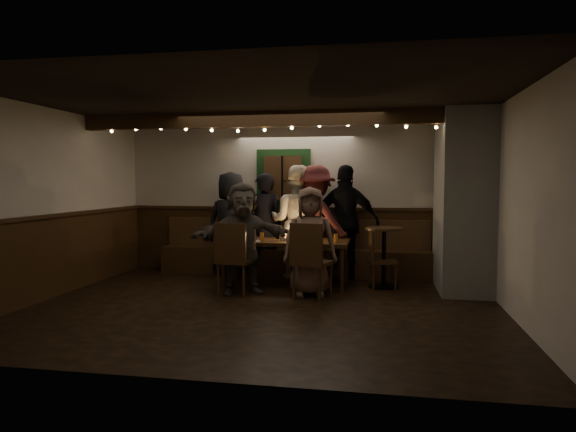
% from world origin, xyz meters
% --- Properties ---
extents(room, '(6.02, 5.01, 2.62)m').
position_xyz_m(room, '(1.07, 1.42, 1.07)').
color(room, black).
rests_on(room, ground).
extents(dining_table, '(1.93, 0.83, 0.84)m').
position_xyz_m(dining_table, '(0.03, 1.40, 0.63)').
color(dining_table, black).
rests_on(dining_table, ground).
extents(chair_near_left, '(0.51, 0.51, 1.03)m').
position_xyz_m(chair_near_left, '(-0.55, 0.51, 0.58)').
color(chair_near_left, black).
rests_on(chair_near_left, ground).
extents(chair_near_right, '(0.59, 0.59, 1.04)m').
position_xyz_m(chair_near_right, '(0.53, 0.48, 0.59)').
color(chair_near_right, black).
rests_on(chair_near_right, ground).
extents(chair_end, '(0.44, 0.44, 0.88)m').
position_xyz_m(chair_end, '(1.43, 1.35, 0.49)').
color(chair_end, black).
rests_on(chair_end, ground).
extents(high_top, '(0.57, 0.57, 0.90)m').
position_xyz_m(high_top, '(1.53, 1.47, 0.57)').
color(high_top, black).
rests_on(high_top, ground).
extents(person_a, '(0.89, 0.61, 1.76)m').
position_xyz_m(person_a, '(-1.04, 2.06, 0.88)').
color(person_a, black).
rests_on(person_a, ground).
extents(person_b, '(0.74, 0.63, 1.73)m').
position_xyz_m(person_b, '(-0.48, 2.13, 0.87)').
color(person_b, black).
rests_on(person_b, ground).
extents(person_c, '(0.99, 0.82, 1.86)m').
position_xyz_m(person_c, '(0.10, 2.03, 0.93)').
color(person_c, beige).
rests_on(person_c, ground).
extents(person_d, '(1.38, 1.11, 1.86)m').
position_xyz_m(person_d, '(0.40, 2.05, 0.93)').
color(person_d, '#461919').
rests_on(person_d, ground).
extents(person_e, '(1.17, 0.67, 1.87)m').
position_xyz_m(person_e, '(0.91, 2.06, 0.93)').
color(person_e, black).
rests_on(person_e, ground).
extents(person_f, '(1.53, 1.03, 1.58)m').
position_xyz_m(person_f, '(-0.45, 0.67, 0.79)').
color(person_f, '#443C35').
rests_on(person_f, ground).
extents(person_g, '(0.83, 0.63, 1.52)m').
position_xyz_m(person_g, '(0.50, 0.72, 0.76)').
color(person_g, brown).
rests_on(person_g, ground).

